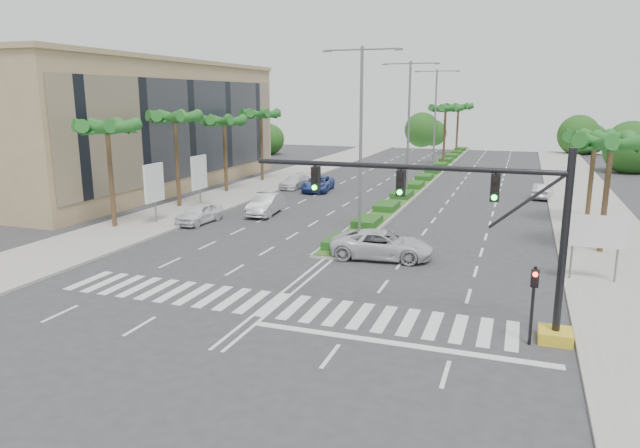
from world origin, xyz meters
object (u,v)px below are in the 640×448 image
Objects in this scene: car_parked_a at (199,213)px; car_right at (543,191)px; car_parked_d at (295,181)px; car_crossing at (382,245)px; car_parked_b at (266,204)px; car_parked_c at (318,184)px.

car_parked_a reaches higher than car_right.
car_parked_d is 0.80× the size of car_crossing.
car_parked_b reaches higher than car_parked_d.
car_parked_a is 30.51m from car_right.
car_parked_a is 17.45m from car_parked_d.
car_right is at bearing 0.96° from car_parked_c.
car_crossing reaches higher than car_right.
car_crossing reaches higher than car_parked_c.
car_parked_a is 5.49m from car_parked_b.
car_crossing is 25.55m from car_right.
car_parked_c is at bearing -16.46° from car_parked_d.
car_parked_b is at bearing 45.91° from car_crossing.
car_parked_a is at bearing -131.43° from car_parked_b.
car_right is at bearing -26.35° from car_crossing.
car_crossing is at bearing -53.80° from car_parked_d.
car_parked_a is at bearing -87.81° from car_parked_d.
car_crossing reaches higher than car_parked_a.
car_right is at bearing 30.29° from car_parked_b.
car_parked_d is at bearing 92.88° from car_parked_a.
car_parked_d is (0.36, 17.45, -0.06)m from car_parked_a.
car_parked_a is 16.73m from car_parked_c.
car_parked_c reaches higher than car_right.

